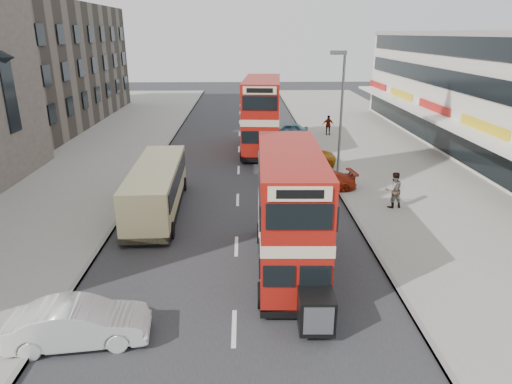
% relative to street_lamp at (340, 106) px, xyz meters
% --- Properties ---
extents(ground, '(160.00, 160.00, 0.00)m').
position_rel_street_lamp_xyz_m(ground, '(-6.52, -18.00, -4.78)').
color(ground, '#28282B').
rests_on(ground, ground).
extents(road_surface, '(12.00, 90.00, 0.01)m').
position_rel_street_lamp_xyz_m(road_surface, '(-6.52, 2.00, -4.78)').
color(road_surface, '#28282B').
rests_on(road_surface, ground).
extents(pavement_right, '(12.00, 90.00, 0.15)m').
position_rel_street_lamp_xyz_m(pavement_right, '(5.48, 2.00, -4.71)').
color(pavement_right, gray).
rests_on(pavement_right, ground).
extents(pavement_left, '(12.00, 90.00, 0.15)m').
position_rel_street_lamp_xyz_m(pavement_left, '(-18.52, 2.00, -4.71)').
color(pavement_left, gray).
rests_on(pavement_left, ground).
extents(kerb_left, '(0.20, 90.00, 0.16)m').
position_rel_street_lamp_xyz_m(kerb_left, '(-12.62, 2.00, -4.71)').
color(kerb_left, gray).
rests_on(kerb_left, ground).
extents(kerb_right, '(0.20, 90.00, 0.16)m').
position_rel_street_lamp_xyz_m(kerb_right, '(-0.42, 2.00, -4.71)').
color(kerb_right, gray).
rests_on(kerb_right, ground).
extents(brick_terrace, '(14.00, 28.00, 12.00)m').
position_rel_street_lamp_xyz_m(brick_terrace, '(-28.52, 20.00, 1.22)').
color(brick_terrace, '#66594C').
rests_on(brick_terrace, ground).
extents(street_lamp, '(1.00, 0.20, 8.12)m').
position_rel_street_lamp_xyz_m(street_lamp, '(0.00, 0.00, 0.00)').
color(street_lamp, slate).
rests_on(street_lamp, ground).
extents(bus_main, '(2.59, 8.70, 4.76)m').
position_rel_street_lamp_xyz_m(bus_main, '(-4.36, -12.09, -2.28)').
color(bus_main, black).
rests_on(bus_main, ground).
extents(bus_second, '(3.47, 10.29, 5.57)m').
position_rel_street_lamp_xyz_m(bus_second, '(-4.65, 7.49, -1.85)').
color(bus_second, black).
rests_on(bus_second, ground).
extents(coach, '(2.63, 9.09, 2.39)m').
position_rel_street_lamp_xyz_m(coach, '(-10.79, -5.68, -3.38)').
color(coach, black).
rests_on(coach, ground).
extents(car_left_front, '(4.39, 1.97, 1.40)m').
position_rel_street_lamp_xyz_m(car_left_front, '(-11.29, -16.56, -4.09)').
color(car_left_front, silver).
rests_on(car_left_front, ground).
extents(car_right_a, '(4.53, 2.35, 1.26)m').
position_rel_street_lamp_xyz_m(car_right_a, '(-1.54, -2.68, -4.16)').
color(car_right_a, '#A42810').
rests_on(car_right_a, ground).
extents(car_right_b, '(4.77, 2.28, 1.31)m').
position_rel_street_lamp_xyz_m(car_right_b, '(-2.01, 2.63, -4.13)').
color(car_right_b, '#B76F12').
rests_on(car_right_b, ground).
extents(car_right_c, '(3.86, 1.81, 1.28)m').
position_rel_street_lamp_xyz_m(car_right_c, '(-2.02, 12.63, -4.15)').
color(car_right_c, '#569AAC').
rests_on(car_right_c, ground).
extents(pedestrian_near, '(0.83, 0.66, 2.01)m').
position_rel_street_lamp_xyz_m(pedestrian_near, '(1.93, -5.74, -3.63)').
color(pedestrian_near, gray).
rests_on(pedestrian_near, pavement_right).
extents(pedestrian_far, '(1.08, 0.51, 1.80)m').
position_rel_street_lamp_xyz_m(pedestrian_far, '(1.72, 12.76, -3.74)').
color(pedestrian_far, gray).
rests_on(pedestrian_far, pavement_right).
extents(cyclist, '(0.80, 1.99, 2.33)m').
position_rel_street_lamp_xyz_m(cyclist, '(-2.93, 1.24, -4.00)').
color(cyclist, gray).
rests_on(cyclist, ground).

